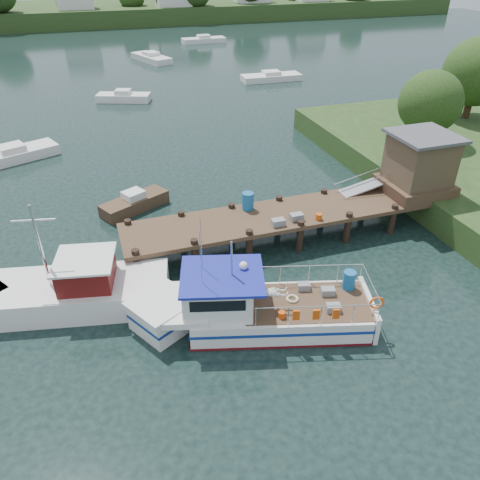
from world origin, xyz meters
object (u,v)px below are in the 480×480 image
object	(u,v)px
moored_rowboat	(135,203)
moored_c	(271,77)
lobster_boat	(249,308)
moored_a	(13,155)
moored_far	(204,40)
work_boat	(65,291)
moored_b	(124,97)
dock	(374,183)
moored_d	(151,58)

from	to	relation	value
moored_rowboat	moored_c	distance (m)	30.23
moored_rowboat	lobster_boat	bearing A→B (deg)	-72.20
moored_a	moored_c	distance (m)	28.70
moored_rowboat	moored_far	distance (m)	51.89
moored_c	moored_rowboat	bearing A→B (deg)	-113.74
work_boat	moored_a	size ratio (longest dim) A/B	1.45
moored_a	moored_b	bearing A→B (deg)	51.30
work_boat	moored_rowboat	bearing A→B (deg)	75.30
lobster_boat	moored_rowboat	distance (m)	11.02
dock	moored_rowboat	bearing A→B (deg)	155.07
work_boat	moored_c	size ratio (longest dim) A/B	1.37
lobster_boat	moored_b	world-z (taller)	lobster_boat
lobster_boat	moored_d	distance (m)	49.29
moored_rowboat	moored_far	size ratio (longest dim) A/B	0.61
moored_b	moored_d	bearing A→B (deg)	58.03
moored_rowboat	dock	bearing A→B (deg)	-22.12
work_boat	moored_far	xyz separation A→B (m)	(20.38, 56.40, -0.32)
lobster_boat	moored_d	bearing A→B (deg)	100.72
moored_b	moored_rowboat	bearing A→B (deg)	-109.46
dock	work_boat	distance (m)	15.15
moored_rowboat	moored_c	xyz separation A→B (m)	(17.72, 24.50, -0.03)
moored_d	moored_rowboat	bearing A→B (deg)	-91.13
moored_rowboat	moored_b	bearing A→B (deg)	87.83
lobster_boat	work_boat	bearing A→B (deg)	168.53
lobster_boat	moored_rowboat	size ratio (longest dim) A/B	2.36
moored_c	moored_far	bearing A→B (deg)	104.41
work_boat	moored_d	world-z (taller)	work_boat
moored_a	moored_b	size ratio (longest dim) A/B	1.18
moored_c	dock	bearing A→B (deg)	-90.05
moored_c	moored_d	world-z (taller)	moored_d
moored_c	moored_d	xyz separation A→B (m)	(-10.50, 13.96, 0.05)
moored_rowboat	moored_b	size ratio (longest dim) A/B	0.77
dock	moored_c	size ratio (longest dim) A/B	2.60
moored_b	moored_d	size ratio (longest dim) A/B	0.73
dock	moored_b	xyz separation A→B (m)	(-9.42, 26.75, -1.85)
lobster_boat	moored_a	bearing A→B (deg)	131.32
moored_b	lobster_boat	bearing A→B (deg)	-102.74
dock	work_boat	bearing A→B (deg)	-172.21
moored_far	moored_b	world-z (taller)	moored_far
moored_rowboat	moored_far	bearing A→B (deg)	73.99
dock	moored_rowboat	distance (m)	12.59
work_boat	moored_b	bearing A→B (deg)	90.99
dock	work_boat	xyz separation A→B (m)	(-14.94, -2.04, -1.52)
dock	moored_far	bearing A→B (deg)	84.28
moored_d	moored_a	bearing A→B (deg)	-106.37
moored_d	moored_far	bearing A→B (deg)	57.70
moored_rowboat	work_boat	bearing A→B (deg)	-113.72
moored_a	moored_c	size ratio (longest dim) A/B	0.94
moored_b	dock	bearing A→B (deg)	-85.07
moored_rowboat	moored_far	world-z (taller)	moored_rowboat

